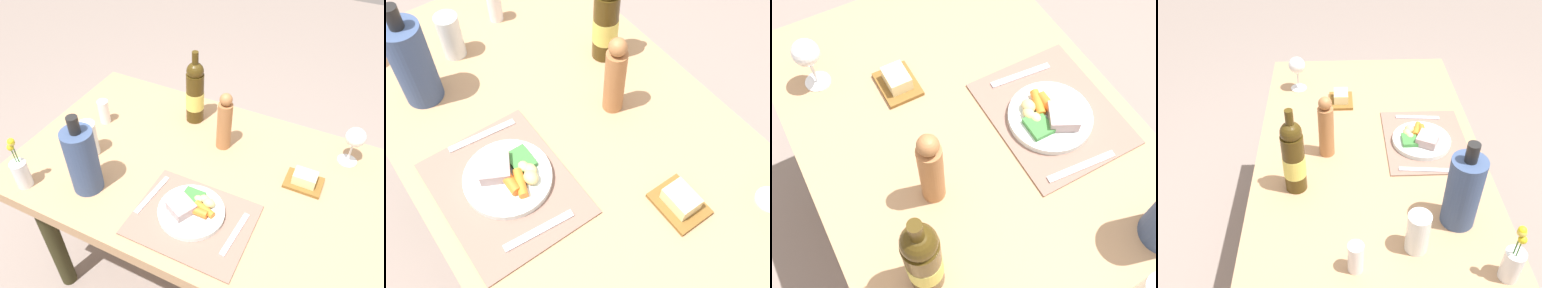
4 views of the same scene
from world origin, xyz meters
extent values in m
plane|color=gray|center=(0.00, 0.00, 0.00)|extent=(8.00, 8.00, 0.00)
cube|color=tan|center=(0.00, 0.00, 0.74)|extent=(1.42, 0.84, 0.05)
cylinder|color=#2E2B16|center=(-0.59, -0.30, 0.36)|extent=(0.07, 0.07, 0.72)
cylinder|color=#2E2B16|center=(-0.59, 0.30, 0.36)|extent=(0.07, 0.07, 0.72)
cylinder|color=#2E2B16|center=(0.59, 0.30, 0.36)|extent=(0.07, 0.07, 0.72)
cube|color=#876658|center=(0.05, -0.22, 0.77)|extent=(0.38, 0.31, 0.01)
cylinder|color=silver|center=(0.04, -0.20, 0.78)|extent=(0.22, 0.22, 0.02)
cube|color=#A58A8B|center=(0.01, -0.22, 0.81)|extent=(0.10, 0.10, 0.03)
cylinder|color=orange|center=(0.07, -0.21, 0.80)|extent=(0.05, 0.03, 0.03)
cylinder|color=orange|center=(0.08, -0.19, 0.80)|extent=(0.08, 0.05, 0.02)
ellipsoid|color=#C8C380|center=(0.05, -0.16, 0.80)|extent=(0.03, 0.03, 0.02)
ellipsoid|color=#D0C378|center=(0.06, -0.15, 0.80)|extent=(0.04, 0.03, 0.02)
ellipsoid|color=tan|center=(0.08, -0.16, 0.80)|extent=(0.04, 0.04, 0.03)
cube|color=#3A8238|center=(0.02, -0.15, 0.80)|extent=(0.07, 0.06, 0.02)
cube|color=silver|center=(-0.12, -0.19, 0.77)|extent=(0.03, 0.19, 0.00)
cube|color=silver|center=(0.20, -0.21, 0.77)|extent=(0.03, 0.18, 0.00)
cylinder|color=#40300F|center=(-0.17, 0.26, 0.88)|extent=(0.07, 0.07, 0.22)
sphere|color=#40300F|center=(-0.17, 0.26, 1.00)|extent=(0.07, 0.07, 0.07)
cylinder|color=#40300F|center=(-0.17, 0.26, 1.05)|extent=(0.03, 0.03, 0.08)
cylinder|color=#DDD25C|center=(-0.17, 0.26, 0.86)|extent=(0.07, 0.07, 0.08)
cylinder|color=white|center=(0.46, 0.29, 0.77)|extent=(0.07, 0.07, 0.00)
cylinder|color=white|center=(0.46, 0.29, 0.81)|extent=(0.01, 0.01, 0.08)
sphere|color=white|center=(0.46, 0.29, 0.88)|extent=(0.07, 0.07, 0.07)
cylinder|color=silver|center=(-0.44, -0.10, 0.84)|extent=(0.07, 0.07, 0.14)
cylinder|color=silver|center=(-0.44, -0.10, 0.81)|extent=(0.06, 0.06, 0.08)
cylinder|color=#384C75|center=(-0.34, -0.25, 0.89)|extent=(0.11, 0.11, 0.25)
cylinder|color=black|center=(-0.34, -0.25, 1.04)|extent=(0.04, 0.04, 0.06)
cube|color=brown|center=(0.34, 0.10, 0.77)|extent=(0.13, 0.10, 0.01)
cube|color=beige|center=(0.34, 0.10, 0.80)|extent=(0.08, 0.06, 0.04)
cylinder|color=silver|center=(-0.55, -0.34, 0.82)|extent=(0.06, 0.06, 0.11)
cylinder|color=#3F7233|center=(-0.55, -0.34, 0.85)|extent=(0.00, 0.00, 0.17)
sphere|color=gold|center=(-0.55, -0.34, 0.94)|extent=(0.02, 0.02, 0.02)
cylinder|color=#3F7233|center=(-0.55, -0.34, 0.86)|extent=(0.00, 0.00, 0.20)
sphere|color=yellow|center=(-0.55, -0.34, 0.96)|extent=(0.02, 0.02, 0.02)
cylinder|color=#3F7233|center=(-0.55, -0.34, 0.86)|extent=(0.00, 0.00, 0.19)
sphere|color=gold|center=(-0.55, -0.34, 0.96)|extent=(0.03, 0.03, 0.03)
cylinder|color=white|center=(-0.51, 0.08, 0.82)|extent=(0.05, 0.05, 0.10)
cylinder|color=#A56B3F|center=(0.00, 0.16, 0.87)|extent=(0.06, 0.06, 0.20)
sphere|color=#A56B3F|center=(0.00, 0.16, 0.99)|extent=(0.05, 0.05, 0.05)
camera|label=1|loc=(0.39, -0.91, 1.79)|focal=36.10mm
camera|label=2|loc=(0.59, -0.38, 1.75)|focal=42.30mm
camera|label=3|loc=(-0.44, 0.32, 1.76)|focal=42.53mm
camera|label=4|loc=(-1.21, 0.12, 1.80)|focal=39.76mm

